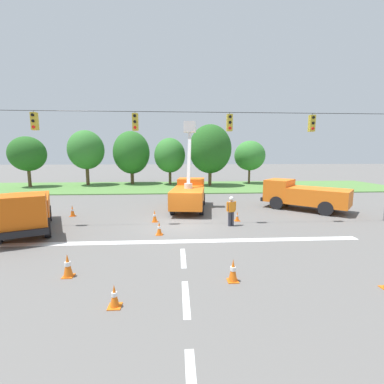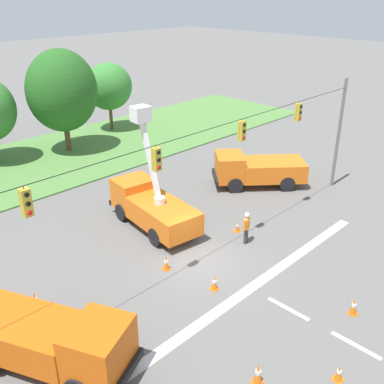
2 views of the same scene
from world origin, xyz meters
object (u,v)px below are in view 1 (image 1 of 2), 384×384
(utility_truck_bucket_lift, at_px, (189,192))
(traffic_cone_lane_edge_a, at_px, (68,265))
(tree_west, at_px, (86,150))
(tree_east, at_px, (170,155))
(traffic_cone_foreground_right, at_px, (155,216))
(traffic_cone_lane_edge_b, at_px, (233,270))
(tree_east_end, at_px, (250,156))
(utility_truck_support_near, at_px, (26,210))
(traffic_cone_mid_right, at_px, (72,211))
(traffic_cone_mid_left, at_px, (237,216))
(tree_far_east, at_px, (210,149))
(road_worker, at_px, (231,209))
(traffic_cone_foreground_left, at_px, (159,228))
(utility_truck_support_far, at_px, (303,195))
(tree_centre, at_px, (131,153))
(tree_far_west, at_px, (27,154))
(traffic_cone_near_bucket, at_px, (114,296))

(utility_truck_bucket_lift, distance_m, traffic_cone_lane_edge_a, 11.95)
(tree_west, height_order, utility_truck_bucket_lift, tree_west)
(tree_east, distance_m, traffic_cone_foreground_right, 20.28)
(traffic_cone_foreground_right, height_order, traffic_cone_lane_edge_b, traffic_cone_lane_edge_b)
(tree_east_end, bearing_deg, utility_truck_support_near, -130.17)
(traffic_cone_mid_right, distance_m, traffic_cone_lane_edge_b, 13.22)
(traffic_cone_mid_left, bearing_deg, traffic_cone_lane_edge_a, -136.87)
(tree_far_east, relative_size, road_worker, 4.58)
(utility_truck_support_near, distance_m, traffic_cone_foreground_left, 7.42)
(utility_truck_support_far, relative_size, traffic_cone_mid_left, 10.15)
(tree_centre, xyz_separation_m, utility_truck_bucket_lift, (7.26, -17.25, -3.13))
(tree_far_east, xyz_separation_m, traffic_cone_mid_right, (-11.58, -16.35, -4.53))
(traffic_cone_foreground_left, distance_m, traffic_cone_lane_edge_b, 5.88)
(utility_truck_support_near, bearing_deg, road_worker, 2.15)
(tree_west, distance_m, utility_truck_support_near, 21.99)
(traffic_cone_mid_right, xyz_separation_m, traffic_cone_lane_edge_b, (8.99, -9.70, -0.00))
(utility_truck_support_near, bearing_deg, tree_east_end, 49.83)
(traffic_cone_lane_edge_b, bearing_deg, tree_east_end, 73.15)
(tree_far_west, bearing_deg, traffic_cone_mid_left, -38.74)
(traffic_cone_near_bucket, bearing_deg, traffic_cone_lane_edge_a, 136.71)
(traffic_cone_foreground_right, bearing_deg, utility_truck_support_near, -166.91)
(tree_centre, height_order, tree_far_east, tree_far_east)
(tree_east, xyz_separation_m, traffic_cone_foreground_left, (-0.02, -22.59, -3.74))
(road_worker, xyz_separation_m, traffic_cone_foreground_right, (-4.59, 1.16, -0.62))
(utility_truck_bucket_lift, xyz_separation_m, traffic_cone_mid_right, (-8.11, -1.90, -0.96))
(tree_centre, distance_m, utility_truck_bucket_lift, 18.97)
(utility_truck_bucket_lift, xyz_separation_m, traffic_cone_near_bucket, (-2.70, -12.84, -1.03))
(utility_truck_support_far, distance_m, traffic_cone_foreground_right, 11.50)
(tree_centre, bearing_deg, road_worker, -66.81)
(utility_truck_bucket_lift, relative_size, traffic_cone_mid_right, 8.61)
(traffic_cone_lane_edge_a, bearing_deg, traffic_cone_mid_right, 110.52)
(traffic_cone_foreground_left, height_order, traffic_cone_lane_edge_a, traffic_cone_lane_edge_a)
(tree_centre, xyz_separation_m, utility_truck_support_near, (-1.93, -22.59, -3.28))
(utility_truck_bucket_lift, height_order, traffic_cone_foreground_left, utility_truck_bucket_lift)
(traffic_cone_mid_right, bearing_deg, tree_centre, 87.46)
(tree_far_west, xyz_separation_m, traffic_cone_mid_left, (22.62, -18.15, -4.00))
(utility_truck_bucket_lift, distance_m, traffic_cone_foreground_right, 4.53)
(utility_truck_support_far, height_order, traffic_cone_mid_left, utility_truck_support_far)
(utility_truck_support_far, bearing_deg, traffic_cone_mid_left, -151.53)
(traffic_cone_foreground_left, distance_m, traffic_cone_mid_left, 5.42)
(tree_centre, height_order, road_worker, tree_centre)
(utility_truck_support_near, height_order, traffic_cone_mid_left, utility_truck_support_near)
(road_worker, relative_size, traffic_cone_lane_edge_a, 2.16)
(tree_far_west, bearing_deg, utility_truck_bucket_lift, -35.95)
(tree_centre, distance_m, traffic_cone_foreground_right, 21.95)
(tree_east_end, distance_m, utility_truck_support_near, 29.05)
(utility_truck_support_far, xyz_separation_m, traffic_cone_lane_edge_a, (-13.42, -10.27, -0.75))
(traffic_cone_near_bucket, xyz_separation_m, traffic_cone_lane_edge_b, (3.58, 1.25, 0.06))
(traffic_cone_foreground_left, bearing_deg, tree_far_east, 75.55)
(traffic_cone_foreground_right, bearing_deg, traffic_cone_foreground_left, -80.21)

